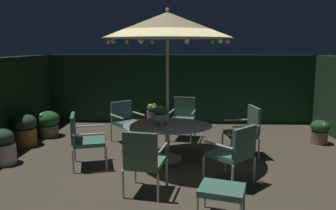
% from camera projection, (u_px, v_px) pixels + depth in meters
% --- Properties ---
extents(ground_plane, '(8.12, 7.28, 0.02)m').
position_uv_depth(ground_plane, '(178.00, 165.00, 6.12)').
color(ground_plane, brown).
extents(hedge_backdrop_rear, '(8.12, 0.30, 1.96)m').
position_uv_depth(hedge_backdrop_rear, '(180.00, 89.00, 9.38)').
color(hedge_backdrop_rear, '#14331F').
rests_on(hedge_backdrop_rear, ground_plane).
extents(patio_dining_table, '(1.73, 1.35, 0.70)m').
position_uv_depth(patio_dining_table, '(167.00, 131.00, 6.29)').
color(patio_dining_table, beige).
rests_on(patio_dining_table, ground_plane).
extents(patio_umbrella, '(2.42, 2.42, 2.89)m').
position_uv_depth(patio_umbrella, '(167.00, 25.00, 5.93)').
color(patio_umbrella, beige).
rests_on(patio_umbrella, ground_plane).
extents(centerpiece_planter, '(0.30, 0.30, 0.39)m').
position_uv_depth(centerpiece_planter, '(161.00, 114.00, 6.17)').
color(centerpiece_planter, beige).
rests_on(centerpiece_planter, patio_dining_table).
extents(patio_chair_north, '(0.76, 0.79, 0.99)m').
position_uv_depth(patio_chair_north, '(83.00, 137.00, 5.93)').
color(patio_chair_north, silver).
rests_on(patio_chair_north, ground_plane).
extents(patio_chair_northeast, '(0.65, 0.68, 1.01)m').
position_uv_depth(patio_chair_northeast, '(143.00, 158.00, 4.77)').
color(patio_chair_northeast, beige).
rests_on(patio_chair_northeast, ground_plane).
extents(patio_chair_east, '(0.86, 0.86, 0.98)m').
position_uv_depth(patio_chair_east, '(235.00, 150.00, 5.14)').
color(patio_chair_east, silver).
rests_on(patio_chair_east, ground_plane).
extents(patio_chair_southeast, '(0.69, 0.69, 1.02)m').
position_uv_depth(patio_chair_southeast, '(246.00, 128.00, 6.50)').
color(patio_chair_southeast, silver).
rests_on(patio_chair_southeast, ground_plane).
extents(patio_chair_south, '(0.68, 0.72, 0.98)m').
position_uv_depth(patio_chair_south, '(183.00, 115.00, 7.81)').
color(patio_chair_south, beige).
rests_on(patio_chair_south, ground_plane).
extents(patio_chair_southwest, '(0.85, 0.85, 0.93)m').
position_uv_depth(patio_chair_southwest, '(125.00, 119.00, 7.52)').
color(patio_chair_southwest, beige).
rests_on(patio_chair_southwest, ground_plane).
extents(ottoman_footrest, '(0.67, 0.60, 0.43)m').
position_uv_depth(ottoman_footrest, '(222.00, 191.00, 4.15)').
color(ottoman_footrest, beige).
rests_on(ottoman_footrest, ground_plane).
extents(potted_plant_left_near, '(0.51, 0.51, 0.71)m').
position_uv_depth(potted_plant_left_near, '(25.00, 129.00, 7.24)').
color(potted_plant_left_near, '#A06E3E').
rests_on(potted_plant_left_near, ground_plane).
extents(potted_plant_front_corner, '(0.48, 0.48, 0.67)m').
position_uv_depth(potted_plant_front_corner, '(2.00, 147.00, 6.11)').
color(potted_plant_front_corner, beige).
rests_on(potted_plant_front_corner, ground_plane).
extents(potted_plant_right_near, '(0.56, 0.56, 0.63)m').
position_uv_depth(potted_plant_right_near, '(48.00, 123.00, 7.98)').
color(potted_plant_right_near, '#8C6C50').
rests_on(potted_plant_right_near, ground_plane).
extents(potted_plant_back_right, '(0.33, 0.32, 0.62)m').
position_uv_depth(potted_plant_back_right, '(152.00, 114.00, 9.09)').
color(potted_plant_back_right, '#836D56').
rests_on(potted_plant_back_right, ground_plane).
extents(potted_plant_left_far, '(0.42, 0.42, 0.54)m').
position_uv_depth(potted_plant_left_far, '(320.00, 131.00, 7.40)').
color(potted_plant_left_far, '#7B6155').
rests_on(potted_plant_left_far, ground_plane).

